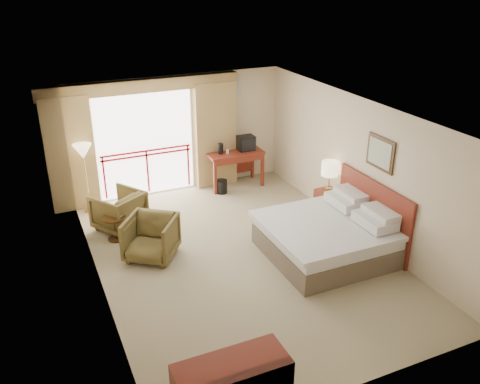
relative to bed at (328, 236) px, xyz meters
name	(u,v)px	position (x,y,z in m)	size (l,w,h in m)	color
floor	(240,256)	(-1.50, 0.60, -0.38)	(7.00, 7.00, 0.00)	gray
ceiling	(240,114)	(-1.50, 0.60, 2.32)	(7.00, 7.00, 0.00)	white
wall_back	(179,133)	(-1.50, 4.10, 0.97)	(5.00, 5.00, 0.00)	beige
wall_front	(363,300)	(-1.50, -2.90, 0.97)	(5.00, 5.00, 0.00)	beige
wall_left	(94,216)	(-4.00, 0.60, 0.97)	(7.00, 7.00, 0.00)	beige
wall_right	(359,168)	(1.00, 0.60, 0.97)	(7.00, 7.00, 0.00)	beige
balcony_door	(145,144)	(-2.30, 4.08, 0.82)	(2.40, 2.40, 0.00)	white
balcony_railing	(147,161)	(-2.30, 4.06, 0.44)	(2.09, 0.03, 1.02)	#A50E15
curtain_left	(70,154)	(-3.95, 3.95, 0.87)	(1.00, 0.26, 2.50)	olive
curtain_right	(215,135)	(-0.65, 3.95, 0.87)	(1.00, 0.26, 2.50)	olive
valance	(142,86)	(-2.30, 3.98, 2.17)	(4.40, 0.22, 0.28)	olive
hvac_vent	(230,86)	(-0.20, 4.07, 1.97)	(0.50, 0.04, 0.50)	silver
bed	(328,236)	(0.00, 0.00, 0.00)	(2.13, 2.06, 0.97)	brown
headboard	(373,214)	(0.96, 0.00, 0.27)	(0.06, 2.10, 1.30)	#611A11
framed_art	(380,153)	(0.97, 0.00, 1.47)	(0.04, 0.72, 0.60)	black
nightstand	(329,205)	(0.82, 1.23, -0.06)	(0.44, 0.52, 0.63)	#611A11
table_lamp	(330,169)	(0.82, 1.28, 0.73)	(0.35, 0.35, 0.62)	tan
phone	(332,193)	(0.77, 1.08, 0.29)	(0.16, 0.13, 0.07)	black
desk	(234,159)	(-0.28, 3.72, 0.30)	(1.33, 0.64, 0.87)	#611A11
tv	(246,143)	(0.02, 3.65, 0.67)	(0.39, 0.31, 0.35)	black
coffee_maker	(221,149)	(-0.63, 3.66, 0.62)	(0.12, 0.12, 0.26)	black
cup	(227,152)	(-0.48, 3.61, 0.54)	(0.07, 0.07, 0.10)	white
wastebasket	(222,186)	(-0.73, 3.38, -0.22)	(0.26, 0.26, 0.32)	black
armchair_far	(121,228)	(-3.29, 2.59, -0.38)	(0.85, 0.88, 0.80)	#4C3E1B
armchair_near	(153,257)	(-2.99, 1.23, -0.38)	(0.85, 0.88, 0.80)	#4C3E1B
side_table	(115,224)	(-3.46, 2.16, -0.04)	(0.45, 0.45, 0.49)	black
book	(114,217)	(-3.46, 2.16, 0.12)	(0.18, 0.24, 0.02)	white
floor_lamp	(83,154)	(-3.72, 3.65, 0.94)	(0.39, 0.39, 1.53)	tan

